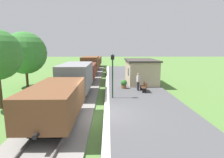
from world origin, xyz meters
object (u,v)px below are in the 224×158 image
object	(u,v)px
bench_down_platform	(132,73)
freight_train	(88,68)
lamp_post_near	(113,68)
station_hut	(141,71)
person_waiting	(138,81)
tree_trackside_far	(25,53)
bench_near_hut	(144,87)
potted_planter	(124,84)

from	to	relation	value
bench_down_platform	freight_train	bearing A→B (deg)	-177.40
bench_down_platform	lamp_post_near	bearing A→B (deg)	-104.92
station_hut	lamp_post_near	world-z (taller)	lamp_post_near
person_waiting	tree_trackside_far	distance (m)	12.84
bench_down_platform	station_hut	bearing A→B (deg)	-84.33
bench_near_hut	tree_trackside_far	distance (m)	13.51
freight_train	station_hut	bearing A→B (deg)	-33.51
bench_down_platform	person_waiting	bearing A→B (deg)	-93.17
freight_train	potted_planter	distance (m)	8.92
freight_train	person_waiting	world-z (taller)	freight_train
bench_near_hut	freight_train	bearing A→B (deg)	125.05
bench_down_platform	tree_trackside_far	xyz separation A→B (m)	(-12.65, -5.73, 3.11)
freight_train	potted_planter	xyz separation A→B (m)	(4.50, -7.66, -0.78)
person_waiting	tree_trackside_far	size ratio (longest dim) A/B	0.28
potted_planter	tree_trackside_far	size ratio (longest dim) A/B	0.15
potted_planter	tree_trackside_far	bearing A→B (deg)	168.40
person_waiting	freight_train	bearing A→B (deg)	-74.25
potted_planter	lamp_post_near	distance (m)	4.30
bench_down_platform	person_waiting	world-z (taller)	person_waiting
bench_near_hut	tree_trackside_far	bearing A→B (deg)	164.22
person_waiting	potted_planter	distance (m)	1.69
station_hut	bench_down_platform	size ratio (longest dim) A/B	3.87
station_hut	lamp_post_near	bearing A→B (deg)	-117.80
station_hut	bench_near_hut	xyz separation A→B (m)	(-0.48, -4.51, -0.93)
tree_trackside_far	person_waiting	bearing A→B (deg)	-14.55
tree_trackside_far	bench_near_hut	bearing A→B (deg)	-15.78
potted_planter	freight_train	bearing A→B (deg)	120.44
freight_train	lamp_post_near	size ratio (longest dim) A/B	10.59
station_hut	person_waiting	bearing A→B (deg)	-103.30
person_waiting	lamp_post_near	world-z (taller)	lamp_post_near
person_waiting	bench_down_platform	bearing A→B (deg)	-111.58
bench_near_hut	person_waiting	size ratio (longest dim) A/B	0.88
freight_train	bench_near_hut	bearing A→B (deg)	-54.95
bench_near_hut	potted_planter	bearing A→B (deg)	143.40
potted_planter	bench_down_platform	bearing A→B (deg)	77.11
freight_train	bench_down_platform	xyz separation A→B (m)	(6.32, 0.29, -0.78)
station_hut	tree_trackside_far	xyz separation A→B (m)	(-13.13, -0.94, 2.17)
bench_down_platform	tree_trackside_far	world-z (taller)	tree_trackside_far
station_hut	person_waiting	world-z (taller)	station_hut
bench_near_hut	potted_planter	distance (m)	2.27
station_hut	lamp_post_near	size ratio (longest dim) A/B	1.57
bench_down_platform	lamp_post_near	world-z (taller)	lamp_post_near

